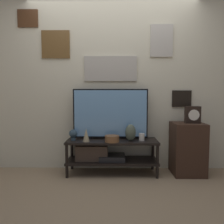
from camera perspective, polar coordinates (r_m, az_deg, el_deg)
name	(u,v)px	position (r m, az deg, el deg)	size (l,w,h in m)	color
ground_plane	(112,180)	(3.02, -0.03, -17.32)	(12.00, 12.00, 0.00)	#997F60
wall_back	(112,79)	(3.32, 0.05, 8.53)	(6.40, 0.08, 2.70)	beige
media_console	(105,152)	(3.17, -1.78, -10.50)	(1.28, 0.42, 0.48)	black
television	(110,113)	(3.16, -0.42, -0.38)	(1.08, 0.05, 0.73)	black
vase_urn_stoneware	(130,133)	(3.06, 4.85, -5.37)	(0.15, 0.12, 0.23)	#4C5647
vase_wide_bowl	(112,139)	(3.00, 0.08, -6.99)	(0.20, 0.20, 0.09)	brown
vase_slim_bronze	(86,135)	(3.03, -6.76, -5.98)	(0.09, 0.09, 0.18)	tan
candle_jar	(142,137)	(3.10, 7.76, -6.48)	(0.08, 0.08, 0.10)	silver
decorative_bust	(73,134)	(3.13, -10.11, -5.70)	(0.11, 0.11, 0.15)	#2D4251
side_table	(187,148)	(3.31, 19.12, -8.99)	(0.43, 0.42, 0.73)	#382319
mantel_clock	(193,115)	(3.25, 20.31, -0.66)	(0.20, 0.11, 0.24)	black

